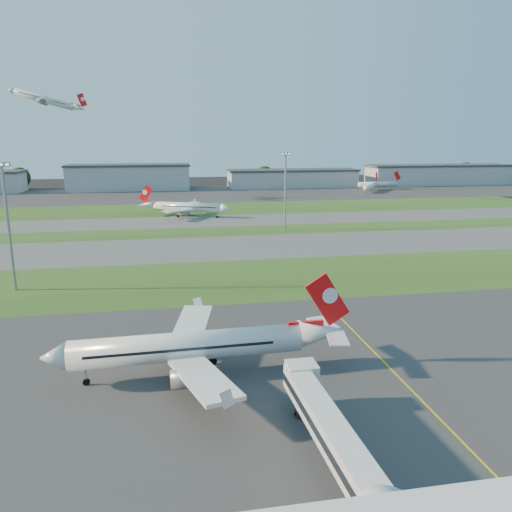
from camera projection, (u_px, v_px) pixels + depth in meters
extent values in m
plane|color=black|center=(369.00, 389.00, 61.88)|extent=(700.00, 700.00, 0.00)
cube|color=#333335|center=(369.00, 389.00, 61.88)|extent=(300.00, 70.00, 0.01)
cube|color=#2B4818|center=(278.00, 277.00, 111.66)|extent=(300.00, 34.00, 0.01)
cube|color=#515154|center=(252.00, 246.00, 143.26)|extent=(300.00, 32.00, 0.01)
cube|color=#2B4818|center=(240.00, 231.00, 167.20)|extent=(300.00, 18.00, 0.01)
cube|color=#515154|center=(231.00, 220.00, 188.26)|extent=(300.00, 26.00, 0.01)
cube|color=#2B4818|center=(222.00, 209.00, 219.86)|extent=(300.00, 40.00, 0.01)
cube|color=#333335|center=(210.00, 194.00, 277.30)|extent=(400.00, 80.00, 0.01)
cube|color=gold|center=(407.00, 386.00, 62.74)|extent=(0.25, 60.00, 0.02)
cube|color=silver|center=(331.00, 433.00, 45.86)|extent=(3.44, 24.08, 2.60)
cube|color=black|center=(331.00, 433.00, 45.86)|extent=(3.59, 24.08, 0.80)
cube|color=silver|center=(302.00, 376.00, 56.82)|extent=(3.40, 3.00, 3.00)
cylinder|color=gray|center=(306.00, 403.00, 55.56)|extent=(0.70, 0.70, 3.20)
cube|color=black|center=(305.00, 413.00, 55.85)|extent=(2.20, 1.20, 0.70)
cylinder|color=silver|center=(188.00, 346.00, 64.50)|extent=(29.80, 4.60, 3.76)
cube|color=red|center=(327.00, 300.00, 67.10)|extent=(6.43, 0.53, 7.49)
cube|color=silver|center=(202.00, 377.00, 57.27)|extent=(8.29, 15.50, 1.53)
cube|color=silver|center=(191.00, 327.00, 72.36)|extent=(7.54, 15.46, 1.53)
cylinder|color=gray|center=(188.00, 378.00, 59.30)|extent=(4.22, 2.39, 2.28)
cylinder|color=gray|center=(182.00, 341.00, 70.24)|extent=(4.22, 2.39, 2.28)
cylinder|color=silver|center=(188.00, 207.00, 196.08)|extent=(27.01, 14.62, 3.54)
cube|color=red|center=(146.00, 194.00, 199.09)|extent=(5.66, 2.76, 7.06)
cube|color=silver|center=(192.00, 206.00, 203.46)|extent=(6.56, 14.51, 1.44)
cube|color=silver|center=(178.00, 211.00, 189.35)|extent=(11.92, 13.61, 1.44)
cylinder|color=gray|center=(194.00, 209.00, 201.43)|extent=(4.45, 3.55, 2.15)
cylinder|color=gray|center=(184.00, 213.00, 191.21)|extent=(4.45, 3.55, 2.15)
cylinder|color=silver|center=(44.00, 99.00, 240.32)|extent=(26.78, 6.27, 3.37)
cube|color=red|center=(80.00, 90.00, 243.95)|extent=(5.74, 0.94, 6.70)
cube|color=silver|center=(44.00, 99.00, 234.06)|extent=(8.35, 13.84, 1.37)
cube|color=silver|center=(48.00, 101.00, 247.28)|extent=(5.73, 13.70, 1.37)
cylinder|color=gray|center=(42.00, 102.00, 235.74)|extent=(3.92, 2.43, 2.04)
cylinder|color=gray|center=(44.00, 103.00, 245.32)|extent=(3.92, 2.43, 2.04)
cylinder|color=silver|center=(371.00, 186.00, 287.82)|extent=(17.86, 22.92, 3.20)
cube|color=red|center=(377.00, 176.00, 298.10)|extent=(3.28, 4.36, 6.16)
cylinder|color=silver|center=(378.00, 184.00, 299.94)|extent=(26.19, 6.81, 3.20)
cube|color=red|center=(397.00, 176.00, 302.80)|extent=(5.17, 1.02, 6.16)
cylinder|color=gray|center=(9.00, 230.00, 99.27)|extent=(0.60, 0.60, 25.00)
cube|color=gray|center=(1.00, 164.00, 96.29)|extent=(3.20, 0.50, 0.80)
cube|color=#FFF2CC|center=(1.00, 164.00, 96.29)|extent=(2.80, 0.70, 0.35)
cylinder|color=gray|center=(285.00, 193.00, 164.99)|extent=(0.60, 0.60, 25.00)
cube|color=gray|center=(286.00, 154.00, 162.01)|extent=(3.20, 0.50, 0.80)
cube|color=#FFF2CC|center=(286.00, 154.00, 162.01)|extent=(2.80, 0.70, 0.35)
cube|color=#9C9FA3|center=(129.00, 178.00, 296.63)|extent=(70.00, 22.00, 14.00)
cube|color=#383A3F|center=(129.00, 165.00, 294.87)|extent=(71.40, 23.00, 1.20)
cube|color=#9C9FA3|center=(292.00, 179.00, 314.38)|extent=(80.00, 22.00, 10.00)
cube|color=#383A3F|center=(292.00, 170.00, 313.09)|extent=(81.60, 23.00, 1.20)
cube|color=#9C9FA3|center=(438.00, 175.00, 331.44)|extent=(95.00, 22.00, 12.00)
cube|color=#383A3F|center=(439.00, 165.00, 329.92)|extent=(96.90, 23.00, 1.20)
cylinder|color=black|center=(21.00, 186.00, 300.86)|extent=(1.00, 1.00, 4.40)
sphere|color=black|center=(20.00, 178.00, 299.72)|extent=(12.10, 12.10, 12.10)
cylinder|color=black|center=(172.00, 185.00, 312.69)|extent=(1.00, 1.00, 3.60)
sphere|color=black|center=(172.00, 178.00, 311.75)|extent=(9.90, 9.90, 9.90)
cylinder|color=black|center=(265.00, 182.00, 325.86)|extent=(1.00, 1.00, 4.20)
sphere|color=black|center=(265.00, 175.00, 324.77)|extent=(11.55, 11.55, 11.55)
cylinder|color=black|center=(374.00, 181.00, 336.96)|extent=(1.00, 1.00, 3.80)
sphere|color=black|center=(374.00, 175.00, 335.98)|extent=(10.45, 10.45, 10.45)
cylinder|color=black|center=(465.00, 179.00, 352.81)|extent=(1.00, 1.00, 4.60)
sphere|color=black|center=(466.00, 171.00, 351.61)|extent=(12.65, 12.65, 12.65)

